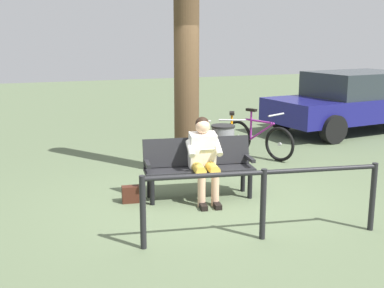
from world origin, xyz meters
TOP-DOWN VIEW (x-y plane):
  - ground_plane at (0.00, 0.00)m, footprint 40.00×40.00m
  - bench at (0.06, -0.24)m, footprint 1.66×0.74m
  - person_reading at (0.04, -0.07)m, footprint 0.53×0.81m
  - handbag at (1.04, -0.32)m, footprint 0.32×0.18m
  - tree_trunk at (-0.21, -1.43)m, footprint 0.42×0.42m
  - litter_bin at (-0.81, -1.26)m, footprint 0.41×0.41m
  - bicycle_red at (-1.95, -2.08)m, footprint 0.75×1.56m
  - bicycle_green at (-1.26, -1.85)m, footprint 0.78×1.55m
  - bicycle_orange at (-0.51, -1.95)m, footprint 0.48×1.67m
  - railing_fence at (-0.04, 1.51)m, footprint 2.82×0.56m
  - parked_car at (-5.42, -3.59)m, footprint 4.36×2.36m

SIDE VIEW (x-z plane):
  - ground_plane at x=0.00m, z-range 0.00..0.00m
  - handbag at x=1.04m, z-range 0.00..0.24m
  - bicycle_red at x=-1.95m, z-range -0.11..0.83m
  - bicycle_green at x=-1.26m, z-range -0.11..0.83m
  - bicycle_orange at x=-0.51m, z-range -0.11..0.83m
  - litter_bin at x=-0.81m, z-range 0.00..0.84m
  - bench at x=0.06m, z-range 0.07..0.94m
  - railing_fence at x=-0.04m, z-range 0.16..1.01m
  - person_reading at x=0.04m, z-range 0.06..1.27m
  - parked_car at x=-5.42m, z-range 0.04..1.51m
  - tree_trunk at x=-0.21m, z-range 0.00..4.11m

